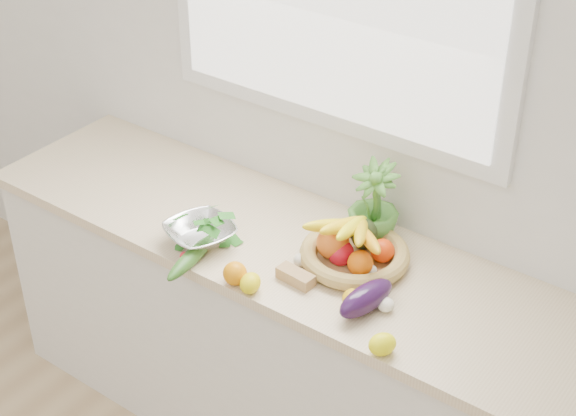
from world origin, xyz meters
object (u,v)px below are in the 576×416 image
Objects in this scene: eggplant at (366,298)px; apple at (341,253)px; potted_herb at (374,204)px; cucumber at (191,257)px; colander_with_spinach at (200,229)px; fruit_basket at (354,249)px.

apple is at bearing 141.94° from eggplant.
potted_herb is (0.00, 0.19, 0.09)m from apple.
cucumber is 0.12m from colander_with_spinach.
cucumber is at bearing -129.41° from potted_herb.
apple is at bearing 22.89° from colander_with_spinach.
apple is at bearing -90.65° from potted_herb.
fruit_basket is at bearing 25.07° from colander_with_spinach.
eggplant is 0.53× the size of fruit_basket.
eggplant is 0.39m from potted_herb.
potted_herb reaches higher than eggplant.
potted_herb is (-0.19, 0.34, 0.09)m from eggplant.
colander_with_spinach is (-0.43, -0.37, -0.07)m from potted_herb.
cucumber is 0.98× the size of colander_with_spinach.
cucumber is at bearing -143.74° from apple.
fruit_basket is (0.41, 0.31, 0.03)m from cucumber.
cucumber is at bearing -142.67° from fruit_basket.
fruit_basket reaches higher than eggplant.
potted_herb reaches higher than fruit_basket.
eggplant is 0.79× the size of cucumber.
colander_with_spinach is at bearing 116.10° from cucumber.
cucumber is 0.91× the size of potted_herb.
cucumber is 0.62m from potted_herb.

